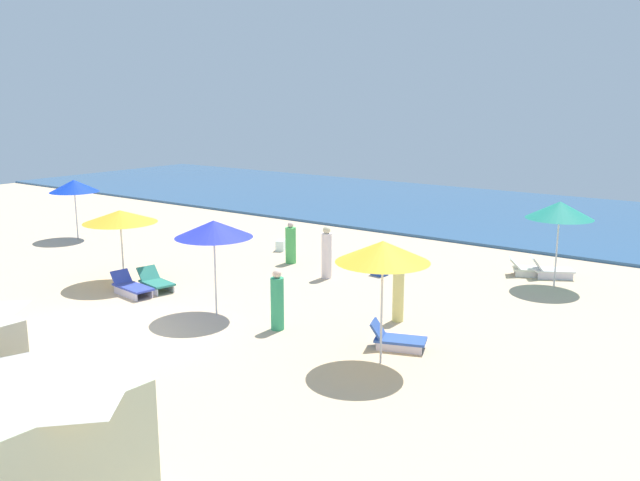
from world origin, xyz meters
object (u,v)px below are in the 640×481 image
object	(u,v)px
umbrella_0	(214,229)
lounge_chair_1_0	(396,339)
beachgoer_3	(398,295)
umbrella_2	(74,186)
cooler_box_0	(281,245)
cooler_box_1	(379,270)
umbrella_1	(383,252)
beachgoer_0	(277,302)
beachgoer_2	(327,254)
beachgoer_1	(291,244)
lounge_chair_3_1	(550,270)
lounge_chair_4_0	(155,282)
cabana_3	(47,437)
lounge_chair_3_0	(529,269)
umbrella_3	(560,210)
umbrella_4	(120,217)
lounge_chair_4_1	(131,287)

from	to	relation	value
umbrella_0	lounge_chair_1_0	size ratio (longest dim) A/B	1.84
umbrella_0	beachgoer_3	size ratio (longest dim) A/B	1.70
lounge_chair_1_0	umbrella_2	bearing A→B (deg)	59.76
cooler_box_0	cooler_box_1	xyz separation A→B (m)	(4.92, -0.93, -0.02)
umbrella_1	lounge_chair_1_0	xyz separation A→B (m)	(-0.16, 0.97, -2.27)
beachgoer_0	beachgoer_2	xyz separation A→B (m)	(-1.83, 4.66, 0.08)
umbrella_2	beachgoer_1	xyz separation A→B (m)	(9.67, 1.95, -1.51)
beachgoer_1	lounge_chair_3_1	bearing A→B (deg)	-128.66
cooler_box_1	beachgoer_0	bearing A→B (deg)	103.52
umbrella_0	lounge_chair_4_0	bearing A→B (deg)	170.04
lounge_chair_1_0	beachgoer_2	xyz separation A→B (m)	(-4.87, 4.04, 0.57)
cabana_3	lounge_chair_4_0	bearing A→B (deg)	135.21
lounge_chair_3_0	beachgoer_3	size ratio (longest dim) A/B	0.97
umbrella_1	cooler_box_1	distance (m)	7.72
lounge_chair_1_0	beachgoer_0	size ratio (longest dim) A/B	0.90
beachgoer_1	beachgoer_3	bearing A→B (deg)	-179.36
cabana_3	beachgoer_0	bearing A→B (deg)	110.27
umbrella_0	cooler_box_1	bearing A→B (deg)	76.40
umbrella_0	umbrella_3	bearing A→B (deg)	51.27
umbrella_1	lounge_chair_3_1	bearing A→B (deg)	85.23
umbrella_0	umbrella_4	distance (m)	4.58
umbrella_2	umbrella_4	world-z (taller)	umbrella_2
umbrella_3	beachgoer_3	distance (m)	6.34
cabana_3	umbrella_0	xyz separation A→B (m)	(-4.62, 7.73, 1.03)
beachgoer_2	lounge_chair_1_0	bearing A→B (deg)	6.67
lounge_chair_4_1	umbrella_3	bearing A→B (deg)	-42.07
cooler_box_0	umbrella_1	bearing A→B (deg)	-154.83
umbrella_3	beachgoer_1	bearing A→B (deg)	-163.54
cabana_3	beachgoer_3	bearing A→B (deg)	94.64
umbrella_1	beachgoer_2	distance (m)	7.30
cooler_box_1	umbrella_1	bearing A→B (deg)	128.87
cabana_3	lounge_chair_3_1	world-z (taller)	cabana_3
umbrella_2	beachgoer_2	world-z (taller)	umbrella_2
lounge_chair_1_0	lounge_chair_3_1	bearing A→B (deg)	-26.62
umbrella_4	beachgoer_0	size ratio (longest dim) A/B	1.49
lounge_chair_3_0	beachgoer_1	distance (m)	8.02
lounge_chair_1_0	lounge_chair_4_0	size ratio (longest dim) A/B	1.02
umbrella_1	beachgoer_3	xyz separation A→B (m)	(-1.09, 2.68, -1.79)
lounge_chair_4_1	beachgoer_2	world-z (taller)	beachgoer_2
umbrella_3	beachgoer_1	world-z (taller)	umbrella_3
umbrella_0	cooler_box_1	size ratio (longest dim) A/B	5.49
lounge_chair_3_0	beachgoer_2	world-z (taller)	beachgoer_2
umbrella_2	lounge_chair_1_0	bearing A→B (deg)	-10.05
lounge_chair_3_0	lounge_chair_4_0	xyz separation A→B (m)	(-8.51, -8.30, 0.03)
umbrella_0	lounge_chair_4_0	xyz separation A→B (m)	(-3.10, 0.55, -2.07)
beachgoer_3	cooler_box_1	size ratio (longest dim) A/B	3.22
cabana_3	lounge_chair_4_0	world-z (taller)	cabana_3
umbrella_2	cooler_box_1	world-z (taller)	umbrella_2
lounge_chair_4_0	cooler_box_0	size ratio (longest dim) A/B	2.46
beachgoer_3	umbrella_1	bearing A→B (deg)	66.19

